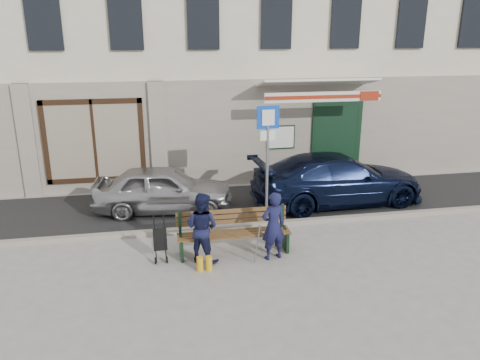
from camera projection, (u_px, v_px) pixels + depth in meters
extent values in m
plane|color=#9E9991|center=(234.00, 258.00, 9.79)|extent=(80.00, 80.00, 0.00)
cube|color=#282828|center=(215.00, 206.00, 12.70)|extent=(60.00, 3.20, 0.01)
cube|color=#9E9384|center=(223.00, 228.00, 11.18)|extent=(60.00, 0.18, 0.12)
cube|color=beige|center=(192.00, 18.00, 16.25)|extent=(20.00, 7.00, 10.00)
cube|color=#9E9384|center=(206.00, 135.00, 13.96)|extent=(20.00, 0.12, 3.20)
cube|color=maroon|center=(95.00, 140.00, 13.47)|extent=(2.50, 0.12, 2.00)
cube|color=black|center=(336.00, 140.00, 14.68)|extent=(1.60, 0.10, 2.60)
cube|color=black|center=(330.00, 139.00, 15.15)|extent=(1.25, 0.90, 2.40)
cube|color=white|center=(281.00, 137.00, 14.30)|extent=(0.80, 0.03, 0.65)
cube|color=white|center=(314.00, 83.00, 13.75)|extent=(3.40, 1.72, 0.42)
cube|color=white|center=(324.00, 97.00, 13.03)|extent=(3.40, 0.05, 0.28)
cube|color=maroon|center=(324.00, 97.00, 13.01)|extent=(3.40, 0.02, 0.10)
imported|color=#B0B0B5|center=(163.00, 189.00, 12.20)|extent=(3.73, 1.85, 1.22)
imported|color=black|center=(338.00, 179.00, 12.78)|extent=(4.86, 2.23, 1.38)
cylinder|color=gray|center=(267.00, 168.00, 11.25)|extent=(0.07, 0.07, 2.79)
cube|color=#0D41B6|center=(268.00, 117.00, 10.87)|extent=(0.54, 0.06, 0.54)
cube|color=white|center=(268.00, 118.00, 10.84)|extent=(0.30, 0.04, 0.36)
cube|color=white|center=(268.00, 135.00, 11.00)|extent=(0.37, 0.05, 0.24)
cube|color=brown|center=(234.00, 234.00, 9.89)|extent=(2.40, 0.50, 0.04)
cube|color=brown|center=(232.00, 216.00, 10.07)|extent=(2.40, 0.10, 0.36)
cube|color=black|center=(181.00, 248.00, 9.77)|extent=(0.06, 0.50, 0.45)
cube|color=black|center=(285.00, 239.00, 10.16)|extent=(0.06, 0.50, 0.45)
cube|color=white|center=(270.00, 232.00, 9.92)|extent=(0.34, 0.25, 0.11)
cylinder|color=gray|center=(257.00, 244.00, 9.31)|extent=(0.07, 0.34, 0.96)
cylinder|color=gold|center=(200.00, 264.00, 9.24)|extent=(0.13, 0.13, 0.30)
cylinder|color=gold|center=(209.00, 263.00, 9.27)|extent=(0.13, 0.13, 0.30)
imported|color=#15173B|center=(273.00, 226.00, 9.58)|extent=(0.60, 0.47, 1.46)
imported|color=#141738|center=(202.00, 227.00, 9.49)|extent=(0.91, 0.87, 1.48)
cylinder|color=black|center=(155.00, 261.00, 9.54)|extent=(0.03, 0.14, 0.14)
cylinder|color=black|center=(167.00, 260.00, 9.58)|extent=(0.03, 0.14, 0.14)
cube|color=black|center=(160.00, 239.00, 9.63)|extent=(0.29, 0.26, 0.47)
cylinder|color=black|center=(159.00, 214.00, 9.59)|extent=(0.26, 0.03, 0.02)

